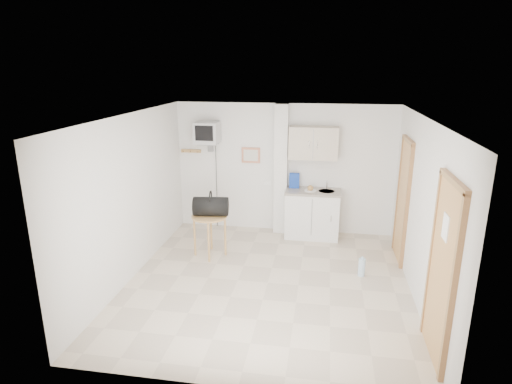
% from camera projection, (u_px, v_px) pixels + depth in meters
% --- Properties ---
extents(ground, '(4.50, 4.50, 0.00)m').
position_uv_depth(ground, '(268.00, 283.00, 6.49)').
color(ground, beige).
rests_on(ground, ground).
extents(room_envelope, '(4.24, 4.54, 2.55)m').
position_uv_depth(room_envelope, '(286.00, 184.00, 6.10)').
color(room_envelope, white).
rests_on(room_envelope, ground).
extents(kitchenette, '(1.03, 0.58, 2.10)m').
position_uv_depth(kitchenette, '(313.00, 196.00, 8.07)').
color(kitchenette, white).
rests_on(kitchenette, ground).
extents(crt_television, '(0.44, 0.45, 2.15)m').
position_uv_depth(crt_television, '(207.00, 133.00, 8.08)').
color(crt_television, slate).
rests_on(crt_television, ground).
extents(round_table, '(0.60, 0.60, 0.73)m').
position_uv_depth(round_table, '(209.00, 221.00, 7.26)').
color(round_table, '#A8773F').
rests_on(round_table, ground).
extents(duffel_bag, '(0.62, 0.39, 0.43)m').
position_uv_depth(duffel_bag, '(211.00, 206.00, 7.20)').
color(duffel_bag, black).
rests_on(duffel_bag, round_table).
extents(water_bottle, '(0.11, 0.11, 0.32)m').
position_uv_depth(water_bottle, '(362.00, 267.00, 6.67)').
color(water_bottle, '#ACCDE5').
rests_on(water_bottle, ground).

